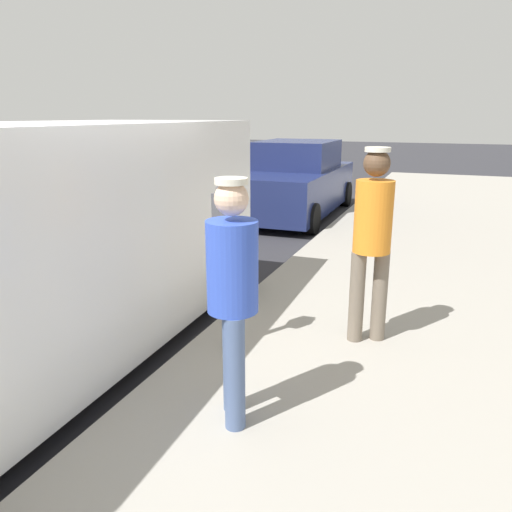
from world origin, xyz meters
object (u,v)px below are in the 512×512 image
object	(u,v)px
pedestrian_in_blue	(233,288)
parked_van	(31,243)
parking_meter_near	(224,238)
parked_sedan_ahead	(294,182)
pedestrian_in_orange	(372,233)

from	to	relation	value
pedestrian_in_blue	parked_van	xyz separation A→B (m)	(-2.03, 0.32, 0.04)
parking_meter_near	parked_sedan_ahead	distance (m)	7.13
parking_meter_near	parked_van	size ratio (longest dim) A/B	0.29
pedestrian_in_blue	pedestrian_in_orange	xyz separation A→B (m)	(0.65, 1.63, 0.07)
pedestrian_in_blue	parked_van	size ratio (longest dim) A/B	0.32
pedestrian_in_orange	parked_van	bearing A→B (deg)	-153.83
pedestrian_in_orange	parked_sedan_ahead	distance (m)	6.89
pedestrian_in_blue	parked_sedan_ahead	xyz separation A→B (m)	(-2.05, 7.96, -0.37)
pedestrian_in_blue	pedestrian_in_orange	size ratio (longest dim) A/B	0.94
pedestrian_in_orange	parked_van	world-z (taller)	parked_van
pedestrian_in_orange	parked_sedan_ahead	world-z (taller)	pedestrian_in_orange
pedestrian_in_orange	parked_van	size ratio (longest dim) A/B	0.34
pedestrian_in_orange	parked_sedan_ahead	bearing A→B (deg)	113.06
parking_meter_near	parked_van	xyz separation A→B (m)	(-1.50, -0.69, -0.03)
pedestrian_in_blue	parking_meter_near	bearing A→B (deg)	117.87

